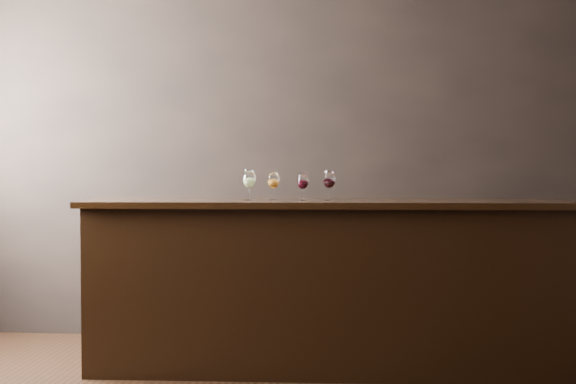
# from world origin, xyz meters

# --- Properties ---
(room_shell) EXTENTS (5.02, 4.52, 2.81)m
(room_shell) POSITION_xyz_m (-0.23, 0.11, 1.81)
(room_shell) COLOR black
(room_shell) RESTS_ON ground
(bar_counter) EXTENTS (2.98, 0.74, 1.04)m
(bar_counter) POSITION_xyz_m (0.59, 1.35, 0.52)
(bar_counter) COLOR black
(bar_counter) RESTS_ON ground
(bar_top) EXTENTS (3.08, 0.81, 0.04)m
(bar_top) POSITION_xyz_m (0.59, 1.35, 1.06)
(bar_top) COLOR black
(bar_top) RESTS_ON bar_counter
(back_bar_shelf) EXTENTS (2.28, 0.40, 0.82)m
(back_bar_shelf) POSITION_xyz_m (0.07, 2.03, 0.41)
(back_bar_shelf) COLOR black
(back_bar_shelf) RESTS_ON ground
(glass_white) EXTENTS (0.08, 0.08, 0.19)m
(glass_white) POSITION_xyz_m (0.09, 1.33, 1.20)
(glass_white) COLOR white
(glass_white) RESTS_ON bar_top
(glass_amber) EXTENTS (0.08, 0.08, 0.18)m
(glass_amber) POSITION_xyz_m (0.24, 1.38, 1.20)
(glass_amber) COLOR white
(glass_amber) RESTS_ON bar_top
(glass_red_a) EXTENTS (0.07, 0.07, 0.17)m
(glass_red_a) POSITION_xyz_m (0.43, 1.32, 1.19)
(glass_red_a) COLOR white
(glass_red_a) RESTS_ON bar_top
(glass_red_b) EXTENTS (0.08, 0.08, 0.18)m
(glass_red_b) POSITION_xyz_m (0.60, 1.35, 1.20)
(glass_red_b) COLOR white
(glass_red_b) RESTS_ON bar_top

